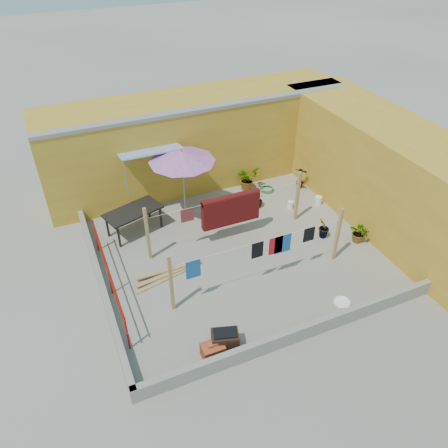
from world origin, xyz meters
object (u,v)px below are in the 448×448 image
Objects in this scene: patio_umbrella at (182,157)px; brick_stack at (213,351)px; brazier at (225,341)px; water_jug_b at (318,200)px; water_jug_a at (290,205)px; outdoor_table at (133,213)px; plant_back_a at (247,178)px; white_basin at (342,302)px; green_hose at (267,189)px.

patio_umbrella is 4.76× the size of brick_stack.
brazier is 1.96× the size of water_jug_b.
outdoor_table is at bearing 171.06° from water_jug_a.
outdoor_table is 2.65× the size of brazier.
outdoor_table reaches higher than water_jug_a.
outdoor_table is 6.39m from water_jug_b.
plant_back_a is at bearing 11.92° from outdoor_table.
brazier is 6.99m from water_jug_b.
patio_umbrella is 5.92m from brazier.
plant_back_a reaches higher than white_basin.
patio_umbrella is 3.37m from plant_back_a.
outdoor_table is (-1.76, -0.13, -1.53)m from patio_umbrella.
plant_back_a is (-0.63, 0.41, 0.39)m from green_hose.
plant_back_a is (3.65, 6.31, 0.15)m from brazier.
water_jug_b is (4.52, -1.15, -2.10)m from patio_umbrella.
outdoor_table is 3.57× the size of green_hose.
green_hose is at bearing 81.66° from white_basin.
white_basin is 6.24m from plant_back_a.
brick_stack is at bearing -127.65° from green_hose.
brick_stack is at bearing -121.97° from plant_back_a.
brazier is at bearing -134.49° from water_jug_a.
patio_umbrella is at bearing 164.72° from water_jug_a.
water_jug_b is at bearing -9.24° from outdoor_table.
brick_stack reaches higher than white_basin.
brick_stack reaches higher than water_jug_b.
white_basin is at bearing -98.34° from green_hose.
patio_umbrella is at bearing 165.73° from water_jug_b.
water_jug_a is (5.26, -0.83, -0.61)m from outdoor_table.
brazier reaches higher than water_jug_a.
outdoor_table is at bearing 98.57° from brazier.
brick_stack is (0.46, -5.46, -0.55)m from outdoor_table.
patio_umbrella is 5.12m from water_jug_b.
patio_umbrella is 1.30× the size of outdoor_table.
outdoor_table reaches higher than water_jug_b.
water_jug_b is (5.47, 4.34, -0.11)m from brazier.
plant_back_a reaches higher than water_jug_b.
green_hose is at bearing 97.53° from water_jug_a.
patio_umbrella is at bearing 80.22° from brazier.
water_jug_a is (4.80, 4.63, -0.06)m from brick_stack.
white_basin is at bearing -65.41° from patio_umbrella.
brazier is at bearing 15.27° from brick_stack.
water_jug_a is at bearing -82.47° from green_hose.
brazier is at bearing -120.05° from plant_back_a.
white_basin is (2.48, -5.41, -2.23)m from patio_umbrella.
plant_back_a is at bearing 147.05° from green_hose.
white_basin is 0.52× the size of plant_back_a.
patio_umbrella reaches higher than white_basin.
outdoor_table is 6.13× the size of water_jug_a.
white_basin is (3.77, 0.18, -0.16)m from brick_stack.
brick_stack is at bearing -177.29° from white_basin.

